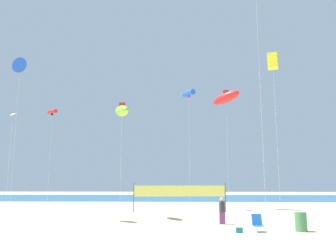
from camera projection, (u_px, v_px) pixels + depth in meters
name	position (u px, v px, depth m)	size (l,w,h in m)	color
ground_plane	(137.00, 236.00, 15.73)	(120.00, 120.00, 0.00)	beige
ocean_band	(166.00, 198.00, 50.42)	(120.00, 20.00, 0.01)	#28608C
beachgoer_charcoal_shirt	(222.00, 210.00, 20.20)	(0.37, 0.37, 1.60)	#7A3872
folding_beach_chair	(257.00, 222.00, 17.22)	(0.52, 0.65, 0.89)	#1959B2
trash_barrel	(301.00, 222.00, 17.29)	(0.60, 0.60, 0.98)	#3F7F4C
volleyball_net	(180.00, 192.00, 28.01)	(7.82, 0.52, 2.40)	#4C4C51
beach_handbag	(239.00, 230.00, 16.74)	(0.34, 0.17, 0.27)	#19727A
kite_blue_tube	(189.00, 94.00, 30.95)	(1.22, 1.50, 10.92)	silver
kite_red_tube	(52.00, 112.00, 36.96)	(1.30, 1.04, 10.42)	silver
kite_blue_delta	(20.00, 66.00, 28.98)	(1.42, 0.45, 13.24)	silver
kite_red_inflatable	(226.00, 98.00, 31.80)	(3.01, 2.41, 11.28)	silver
kite_yellow_box	(273.00, 61.00, 23.21)	(0.86, 0.86, 11.41)	silver
kite_white_diamond	(12.00, 116.00, 30.27)	(0.63, 0.63, 8.78)	silver
kite_lime_inflatable	(122.00, 111.00, 24.26)	(1.72, 2.49, 8.28)	silver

